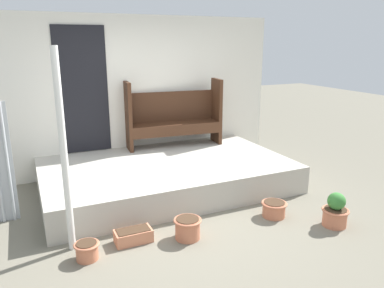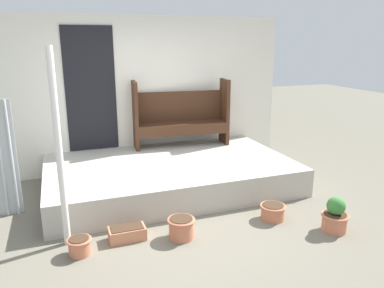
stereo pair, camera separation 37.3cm
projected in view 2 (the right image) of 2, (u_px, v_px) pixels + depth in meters
ground_plane at (183, 218)px, 4.76m from camera, size 24.00×24.00×0.00m
porch_slab at (170, 174)px, 5.74m from camera, size 3.63×2.17×0.41m
house_wall at (148, 94)px, 6.44m from camera, size 4.83×0.08×2.60m
support_post at (59, 151)px, 3.89m from camera, size 0.07×0.07×2.14m
bench at (181, 115)px, 6.46m from camera, size 1.66×0.55×1.14m
flower_pot_left at (79, 245)px, 3.93m from camera, size 0.26×0.26×0.19m
flower_pot_middle at (181, 227)px, 4.26m from camera, size 0.32×0.32×0.25m
flower_pot_right at (273, 211)px, 4.71m from camera, size 0.33×0.33×0.20m
flower_pot_far_right at (335, 216)px, 4.40m from camera, size 0.33×0.33×0.43m
planter_box_rect at (127, 233)px, 4.24m from camera, size 0.41×0.22×0.15m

